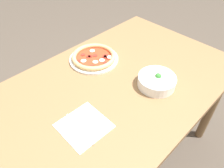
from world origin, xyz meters
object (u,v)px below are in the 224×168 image
(bowl, at_px, (157,80))
(knife, at_px, (78,127))
(pizza, at_px, (94,57))
(fork, at_px, (89,121))

(bowl, relative_size, knife, 0.98)
(pizza, distance_m, fork, 0.46)
(bowl, distance_m, fork, 0.41)
(pizza, relative_size, fork, 1.65)
(pizza, xyz_separation_m, knife, (0.37, 0.32, -0.01))
(fork, bearing_deg, pizza, 140.39)
(fork, distance_m, knife, 0.05)
(fork, height_order, knife, same)
(knife, bearing_deg, pizza, 135.43)
(bowl, xyz_separation_m, knife, (0.45, -0.07, -0.03))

